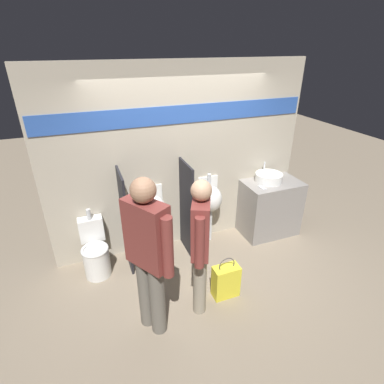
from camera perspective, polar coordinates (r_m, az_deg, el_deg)
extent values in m
plane|color=gray|center=(4.52, 0.79, -12.91)|extent=(16.00, 16.00, 0.00)
cube|color=#B2A893|center=(4.33, -2.06, 5.94)|extent=(3.82, 0.06, 2.70)
cube|color=#2D56AD|center=(4.11, -2.04, 14.57)|extent=(3.74, 0.01, 0.24)
cube|color=gray|center=(5.06, 14.57, -2.91)|extent=(0.90, 0.57, 0.91)
cylinder|color=white|center=(4.84, 14.41, 2.69)|extent=(0.42, 0.42, 0.13)
cylinder|color=silver|center=(4.90, 13.62, 4.82)|extent=(0.03, 0.03, 0.14)
cube|color=#B7B7BC|center=(4.62, 13.25, 0.81)|extent=(0.07, 0.14, 0.01)
cube|color=black|center=(4.17, -12.65, -5.42)|extent=(0.03, 0.53, 1.43)
cube|color=black|center=(4.34, -1.06, -3.31)|extent=(0.03, 0.53, 1.43)
cylinder|color=silver|center=(4.55, -6.78, -8.39)|extent=(0.04, 0.04, 0.56)
ellipsoid|color=white|center=(4.30, -7.11, -3.34)|extent=(0.33, 0.30, 0.40)
cube|color=white|center=(4.40, -7.64, -1.76)|extent=(0.32, 0.02, 0.50)
cylinder|color=silver|center=(4.26, -7.70, 0.75)|extent=(0.06, 0.06, 0.16)
cylinder|color=silver|center=(4.79, 3.56, -6.25)|extent=(0.04, 0.04, 0.56)
ellipsoid|color=white|center=(4.56, 3.72, -1.36)|extent=(0.33, 0.30, 0.40)
cube|color=white|center=(4.65, 3.00, 0.09)|extent=(0.32, 0.02, 0.50)
cylinder|color=silver|center=(4.52, 3.26, 2.52)|extent=(0.06, 0.06, 0.16)
cylinder|color=white|center=(4.36, -17.64, -12.64)|extent=(0.35, 0.35, 0.41)
torus|color=white|center=(4.23, -18.04, -10.35)|extent=(0.36, 0.36, 0.04)
cube|color=white|center=(4.37, -18.63, -6.69)|extent=(0.32, 0.16, 0.34)
cylinder|color=silver|center=(4.22, -19.09, -3.97)|extent=(0.06, 0.06, 0.14)
cylinder|color=#666056|center=(3.38, -6.55, -19.68)|extent=(0.17, 0.17, 0.89)
cylinder|color=#666056|center=(3.47, -8.77, -18.31)|extent=(0.17, 0.17, 0.89)
cube|color=brown|center=(2.91, -8.62, -7.98)|extent=(0.41, 0.50, 0.70)
cylinder|color=brown|center=(2.78, -4.68, -10.52)|extent=(0.11, 0.11, 0.65)
cylinder|color=brown|center=(3.10, -12.04, -6.74)|extent=(0.11, 0.11, 0.65)
sphere|color=#A87A5B|center=(2.68, -9.30, 0.35)|extent=(0.24, 0.24, 0.24)
cylinder|color=gray|center=(3.58, 1.47, -17.13)|extent=(0.15, 0.15, 0.81)
cylinder|color=gray|center=(3.69, 1.60, -15.41)|extent=(0.15, 0.15, 0.81)
cube|color=brown|center=(3.19, 1.69, -6.65)|extent=(0.35, 0.46, 0.64)
cylinder|color=brown|center=(3.01, 1.47, -9.68)|extent=(0.10, 0.10, 0.59)
cylinder|color=brown|center=(3.41, 1.87, -4.88)|extent=(0.10, 0.10, 0.59)
sphere|color=tan|center=(2.97, 1.80, 0.31)|extent=(0.22, 0.22, 0.22)
cube|color=yellow|center=(3.90, 6.45, -16.54)|extent=(0.33, 0.18, 0.44)
torus|color=#4C4742|center=(3.73, 6.66, -13.65)|extent=(0.21, 0.01, 0.21)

